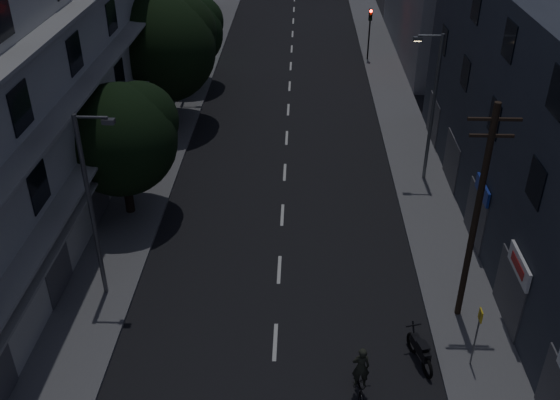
# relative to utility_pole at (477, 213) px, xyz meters

# --- Properties ---
(ground) EXTENTS (160.00, 160.00, 0.00)m
(ground) POSITION_rel_utility_pole_xyz_m (-7.23, 16.77, -4.87)
(ground) COLOR black
(ground) RESTS_ON ground
(sidewalk_left) EXTENTS (3.00, 90.00, 0.15)m
(sidewalk_left) POSITION_rel_utility_pole_xyz_m (-14.73, 16.77, -4.79)
(sidewalk_left) COLOR #565659
(sidewalk_left) RESTS_ON ground
(sidewalk_right) EXTENTS (3.00, 90.00, 0.15)m
(sidewalk_right) POSITION_rel_utility_pole_xyz_m (0.27, 16.77, -4.79)
(sidewalk_right) COLOR #565659
(sidewalk_right) RESTS_ON ground
(lane_markings) EXTENTS (0.15, 60.50, 0.01)m
(lane_markings) POSITION_rel_utility_pole_xyz_m (-7.23, 23.02, -4.86)
(lane_markings) COLOR beige
(lane_markings) RESTS_ON ground
(building_left) EXTENTS (7.00, 36.00, 14.00)m
(building_left) POSITION_rel_utility_pole_xyz_m (-19.21, 9.77, 2.13)
(building_left) COLOR #A9AAA5
(building_left) RESTS_ON ground
(building_right) EXTENTS (6.19, 28.00, 11.00)m
(building_right) POSITION_rel_utility_pole_xyz_m (4.76, 5.76, 0.63)
(building_right) COLOR #282D37
(building_right) RESTS_ON ground
(tree_near) EXTENTS (5.41, 5.41, 6.67)m
(tree_near) POSITION_rel_utility_pole_xyz_m (-14.84, 7.23, -0.55)
(tree_near) COLOR black
(tree_near) RESTS_ON sidewalk_left
(tree_mid) EXTENTS (6.65, 6.65, 8.18)m
(tree_mid) POSITION_rel_utility_pole_xyz_m (-14.93, 18.30, 0.39)
(tree_mid) COLOR black
(tree_mid) RESTS_ON sidewalk_left
(tree_far) EXTENTS (5.23, 5.23, 6.46)m
(tree_far) POSITION_rel_utility_pole_xyz_m (-14.60, 25.14, -0.67)
(tree_far) COLOR black
(tree_far) RESTS_ON sidewalk_left
(traffic_signal_far_right) EXTENTS (0.28, 0.37, 4.10)m
(traffic_signal_far_right) POSITION_rel_utility_pole_xyz_m (-0.90, 31.27, -1.77)
(traffic_signal_far_right) COLOR black
(traffic_signal_far_right) RESTS_ON sidewalk_right
(traffic_signal_far_left) EXTENTS (0.28, 0.37, 4.10)m
(traffic_signal_far_left) POSITION_rel_utility_pole_xyz_m (-13.83, 32.99, -1.77)
(traffic_signal_far_left) COLOR black
(traffic_signal_far_left) RESTS_ON sidewalk_left
(street_lamp_left_near) EXTENTS (1.51, 0.25, 8.00)m
(street_lamp_left_near) POSITION_rel_utility_pole_xyz_m (-14.29, 0.85, -0.27)
(street_lamp_left_near) COLOR #515258
(street_lamp_left_near) RESTS_ON sidewalk_left
(street_lamp_right) EXTENTS (1.51, 0.25, 8.00)m
(street_lamp_right) POSITION_rel_utility_pole_xyz_m (0.35, 11.15, -0.27)
(street_lamp_right) COLOR #5C5F63
(street_lamp_right) RESTS_ON sidewalk_right
(street_lamp_left_far) EXTENTS (1.51, 0.25, 8.00)m
(street_lamp_left_far) POSITION_rel_utility_pole_xyz_m (-14.54, 22.50, -0.27)
(street_lamp_left_far) COLOR #57595E
(street_lamp_left_far) RESTS_ON sidewalk_left
(utility_pole) EXTENTS (1.80, 0.24, 9.00)m
(utility_pole) POSITION_rel_utility_pole_xyz_m (0.00, 0.00, 0.00)
(utility_pole) COLOR black
(utility_pole) RESTS_ON sidewalk_right
(bus_stop_sign) EXTENTS (0.06, 0.35, 2.52)m
(bus_stop_sign) POSITION_rel_utility_pole_xyz_m (-0.12, -2.75, -2.98)
(bus_stop_sign) COLOR #595B60
(bus_stop_sign) RESTS_ON sidewalk_right
(motorcycle) EXTENTS (0.83, 2.04, 1.34)m
(motorcycle) POSITION_rel_utility_pole_xyz_m (-1.94, -2.56, -4.34)
(motorcycle) COLOR black
(motorcycle) RESTS_ON ground
(cyclist) EXTENTS (0.70, 1.70, 2.11)m
(cyclist) POSITION_rel_utility_pole_xyz_m (-4.24, -4.13, -4.16)
(cyclist) COLOR black
(cyclist) RESTS_ON ground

